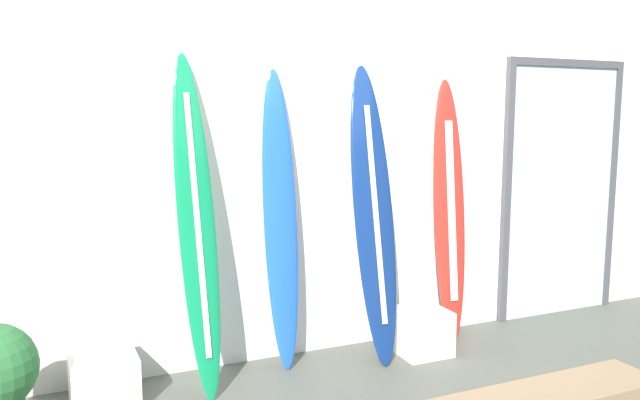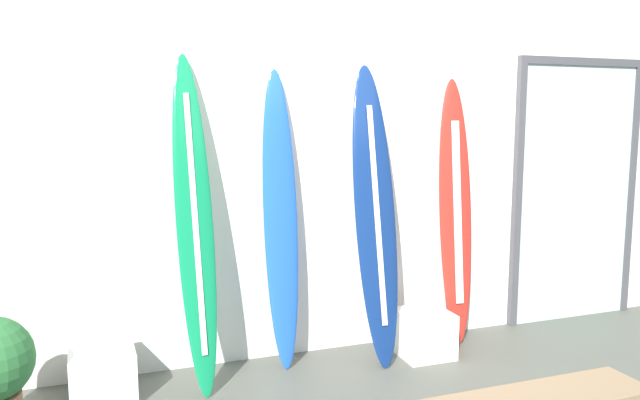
# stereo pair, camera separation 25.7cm
# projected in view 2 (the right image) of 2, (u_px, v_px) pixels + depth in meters

# --- Properties ---
(wall_back) EXTENTS (7.20, 0.20, 2.80)m
(wall_back) POSITION_uv_depth(u_px,v_px,m) (345.00, 152.00, 4.41)
(wall_back) COLOR silver
(wall_back) RESTS_ON ground
(surfboard_emerald) EXTENTS (0.25, 0.51, 2.04)m
(surfboard_emerald) POSITION_uv_depth(u_px,v_px,m) (195.00, 222.00, 3.72)
(surfboard_emerald) COLOR #0F7E4A
(surfboard_emerald) RESTS_ON ground
(surfboard_cobalt) EXTENTS (0.24, 0.28, 1.96)m
(surfboard_cobalt) POSITION_uv_depth(u_px,v_px,m) (281.00, 222.00, 4.04)
(surfboard_cobalt) COLOR blue
(surfboard_cobalt) RESTS_ON ground
(surfboard_navy) EXTENTS (0.30, 0.49, 2.00)m
(surfboard_navy) POSITION_uv_depth(u_px,v_px,m) (375.00, 216.00, 4.14)
(surfboard_navy) COLOR navy
(surfboard_navy) RESTS_ON ground
(surfboard_crimson) EXTENTS (0.27, 0.27, 1.92)m
(surfboard_crimson) POSITION_uv_depth(u_px,v_px,m) (455.00, 214.00, 4.49)
(surfboard_crimson) COLOR #B1271E
(surfboard_crimson) RESTS_ON ground
(display_block_left) EXTENTS (0.38, 0.38, 0.29)m
(display_block_left) POSITION_uv_depth(u_px,v_px,m) (103.00, 374.00, 3.65)
(display_block_left) COLOR silver
(display_block_left) RESTS_ON ground
(display_block_center) EXTENTS (0.35, 0.35, 0.31)m
(display_block_center) POSITION_uv_depth(u_px,v_px,m) (424.00, 334.00, 4.30)
(display_block_center) COLOR silver
(display_block_center) RESTS_ON ground
(glass_door) EXTENTS (1.20, 0.06, 2.11)m
(glass_door) POSITION_uv_depth(u_px,v_px,m) (576.00, 187.00, 5.00)
(glass_door) COLOR silver
(glass_door) RESTS_ON ground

